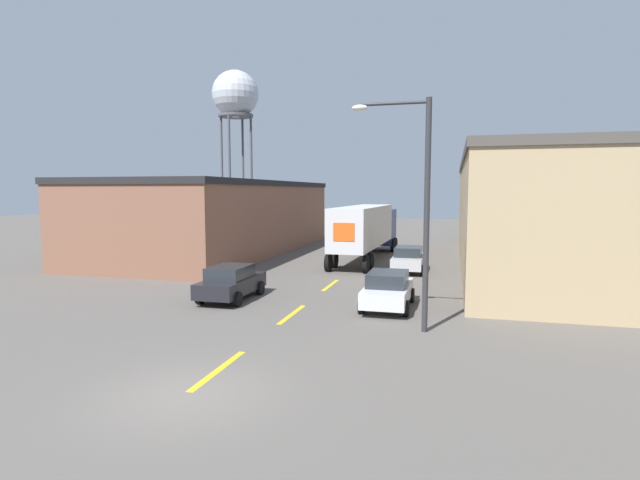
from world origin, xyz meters
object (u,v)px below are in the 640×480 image
(parked_car_right_mid, at_px, (388,289))
(parked_car_right_far, at_px, (409,259))
(semi_truck, at_px, (367,227))
(parked_car_left_far, at_px, (231,282))
(water_tower, at_px, (235,97))
(street_lamp, at_px, (417,197))

(parked_car_right_mid, xyz_separation_m, parked_car_right_far, (0.00, 9.80, 0.00))
(semi_truck, relative_size, parked_car_left_far, 3.34)
(parked_car_right_mid, xyz_separation_m, water_tower, (-22.85, 35.43, 15.28))
(parked_car_left_far, bearing_deg, street_lamp, -20.00)
(water_tower, xyz_separation_m, street_lamp, (24.21, -38.62, -11.43))
(parked_car_right_mid, bearing_deg, semi_truck, 103.01)
(parked_car_right_mid, bearing_deg, water_tower, 122.82)
(parked_car_right_far, bearing_deg, parked_car_left_far, -125.35)
(parked_car_right_far, distance_m, parked_car_left_far, 12.17)
(water_tower, bearing_deg, parked_car_left_far, -66.04)
(semi_truck, distance_m, parked_car_left_far, 15.24)
(parked_car_right_mid, relative_size, parked_car_left_far, 1.00)
(semi_truck, distance_m, street_lamp, 18.53)
(parked_car_left_far, xyz_separation_m, street_lamp, (8.41, -3.06, 3.85))
(parked_car_right_far, height_order, parked_car_left_far, same)
(parked_car_right_mid, relative_size, parked_car_right_far, 1.00)
(parked_car_right_mid, height_order, parked_car_left_far, same)
(parked_car_right_mid, bearing_deg, parked_car_right_far, 90.00)
(parked_car_right_far, relative_size, parked_car_left_far, 1.00)
(semi_truck, bearing_deg, water_tower, 134.78)
(parked_car_left_far, distance_m, water_tower, 41.81)
(water_tower, relative_size, street_lamp, 2.40)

